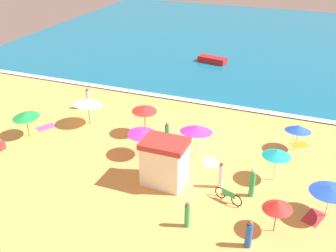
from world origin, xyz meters
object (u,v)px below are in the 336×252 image
at_px(beach_umbrella_9, 278,205).
at_px(beachgoer_7, 187,215).
at_px(beach_umbrella_8, 298,128).
at_px(lifeguard_cabana, 165,162).
at_px(beach_umbrella_3, 277,153).
at_px(beach_umbrella_7, 144,109).
at_px(beach_umbrella_4, 88,102).
at_px(beachgoer_4, 0,145).
at_px(beach_umbrella_1, 142,132).
at_px(beachgoer_8, 88,99).
at_px(beachgoer_0, 221,176).
at_px(beach_umbrella_6, 26,115).
at_px(beach_umbrella_0, 331,189).
at_px(beachgoer_5, 167,135).
at_px(beachgoer_3, 252,183).
at_px(parked_bicycle, 228,196).
at_px(small_boat_0, 212,60).
at_px(beach_umbrella_2, 196,128).
at_px(beachgoer_1, 249,234).

relative_size(beach_umbrella_9, beachgoer_7, 1.26).
height_order(beach_umbrella_8, beach_umbrella_9, beach_umbrella_8).
height_order(lifeguard_cabana, beach_umbrella_3, lifeguard_cabana).
distance_m(beach_umbrella_3, beach_umbrella_7, 10.07).
xyz_separation_m(beach_umbrella_4, beach_umbrella_7, (4.73, 0.03, 0.20)).
distance_m(beachgoer_4, beachgoer_7, 14.90).
bearing_deg(beach_umbrella_1, beach_umbrella_7, 111.18).
xyz_separation_m(beach_umbrella_8, beachgoer_8, (-16.94, 0.64, -0.82)).
distance_m(beach_umbrella_1, beachgoer_0, 6.12).
height_order(beach_umbrella_4, beach_umbrella_6, beach_umbrella_4).
height_order(beach_umbrella_0, beach_umbrella_4, beach_umbrella_4).
height_order(beachgoer_0, beachgoer_5, beachgoer_5).
bearing_deg(beach_umbrella_9, beach_umbrella_0, 42.15).
xyz_separation_m(beach_umbrella_8, beachgoer_3, (-1.86, -6.35, -0.78)).
height_order(beach_umbrella_1, beach_umbrella_6, beach_umbrella_1).
height_order(beach_umbrella_3, parked_bicycle, beach_umbrella_3).
relative_size(lifeguard_cabana, parked_bicycle, 1.68).
bearing_deg(parked_bicycle, beachgoer_7, -118.19).
xyz_separation_m(beach_umbrella_6, parked_bicycle, (15.57, -2.21, -1.31)).
distance_m(beach_umbrella_7, beach_umbrella_8, 10.80).
bearing_deg(small_boat_0, beach_umbrella_1, -87.48).
xyz_separation_m(beach_umbrella_2, parked_bicycle, (3.23, -4.00, -1.73)).
height_order(beach_umbrella_4, beachgoer_1, beach_umbrella_4).
distance_m(beach_umbrella_4, beachgoer_1, 16.60).
xyz_separation_m(beachgoer_3, beachgoer_8, (-15.08, 6.99, -0.03)).
bearing_deg(beach_umbrella_7, beach_umbrella_3, -14.22).
height_order(parked_bicycle, beachgoer_1, beachgoer_1).
xyz_separation_m(beachgoer_8, small_boat_0, (6.48, 15.34, -0.45)).
bearing_deg(beach_umbrella_3, parked_bicycle, -124.07).
bearing_deg(beach_umbrella_9, beach_umbrella_8, 88.72).
distance_m(beach_umbrella_0, beachgoer_7, 7.63).
height_order(beach_umbrella_2, beachgoer_5, beach_umbrella_2).
bearing_deg(lifeguard_cabana, beach_umbrella_2, 77.33).
height_order(beachgoer_4, beachgoer_5, beachgoer_5).
relative_size(beach_umbrella_1, beachgoer_8, 1.42).
xyz_separation_m(beach_umbrella_4, beachgoer_0, (11.63, -4.38, -1.03)).
distance_m(lifeguard_cabana, beach_umbrella_4, 9.82).
height_order(beach_umbrella_7, beach_umbrella_9, beach_umbrella_7).
relative_size(beach_umbrella_0, beach_umbrella_3, 1.34).
distance_m(beach_umbrella_0, beach_umbrella_1, 11.97).
bearing_deg(beachgoer_7, beach_umbrella_7, 126.33).
height_order(beach_umbrella_8, beachgoer_1, beach_umbrella_8).
height_order(beach_umbrella_2, small_boat_0, beach_umbrella_2).
bearing_deg(beachgoer_4, beach_umbrella_9, -4.38).
bearing_deg(small_boat_0, beach_umbrella_3, -64.67).
bearing_deg(beachgoer_7, beachgoer_1, -4.97).
bearing_deg(beach_umbrella_2, beachgoer_8, 159.64).
distance_m(parked_bicycle, beachgoer_5, 7.24).
relative_size(beach_umbrella_0, beachgoer_3, 1.67).
distance_m(beach_umbrella_8, beachgoer_5, 8.97).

